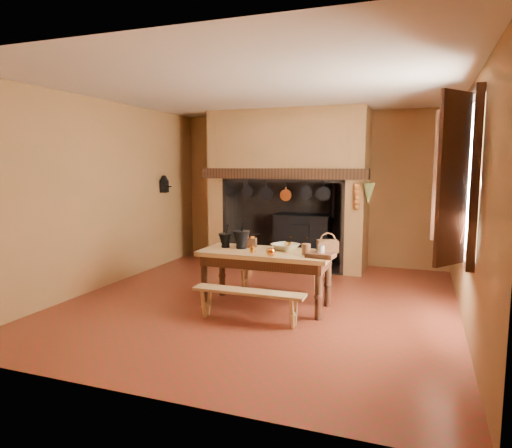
{
  "coord_description": "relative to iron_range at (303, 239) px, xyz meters",
  "views": [
    {
      "loc": [
        1.99,
        -5.66,
        1.83
      ],
      "look_at": [
        -0.19,
        0.3,
        1.01
      ],
      "focal_mm": 32.0,
      "sensor_mm": 36.0,
      "label": 1
    }
  ],
  "objects": [
    {
      "name": "ceiling",
      "position": [
        0.04,
        -2.45,
        2.32
      ],
      "size": [
        5.5,
        5.5,
        0.0
      ],
      "primitive_type": "plane",
      "rotation": [
        3.14,
        0.0,
        0.0
      ],
      "color": "silver",
      "rests_on": "back_wall"
    },
    {
      "name": "wall_front",
      "position": [
        0.04,
        -5.2,
        0.92
      ],
      "size": [
        5.0,
        0.02,
        2.8
      ],
      "primitive_type": "cube",
      "color": "#98653C",
      "rests_on": "floor"
    },
    {
      "name": "hearth_pans",
      "position": [
        -1.01,
        -0.23,
        -0.39
      ],
      "size": [
        0.51,
        0.62,
        0.2
      ],
      "color": "#BF762C",
      "rests_on": "floor"
    },
    {
      "name": "wall_left",
      "position": [
        -2.46,
        -2.45,
        0.92
      ],
      "size": [
        0.02,
        5.5,
        2.8
      ],
      "primitive_type": "cube",
      "color": "#98653C",
      "rests_on": "floor"
    },
    {
      "name": "glass_jar",
      "position": [
        0.92,
        -2.79,
        0.32
      ],
      "size": [
        0.09,
        0.09,
        0.14
      ],
      "primitive_type": "cylinder",
      "rotation": [
        0.0,
        0.0,
        -0.05
      ],
      "color": "beige",
      "rests_on": "work_table"
    },
    {
      "name": "mortar_small",
      "position": [
        -0.42,
        -2.58,
        0.36
      ],
      "size": [
        0.19,
        0.19,
        0.32
      ],
      "rotation": [
        0.0,
        0.0,
        -0.36
      ],
      "color": "black",
      "rests_on": "work_table"
    },
    {
      "name": "iron_range",
      "position": [
        0.0,
        0.0,
        0.0
      ],
      "size": [
        1.12,
        0.55,
        1.6
      ],
      "color": "black",
      "rests_on": "floor"
    },
    {
      "name": "back_wall",
      "position": [
        0.04,
        0.3,
        0.92
      ],
      "size": [
        5.0,
        0.02,
        2.8
      ],
      "primitive_type": "cube",
      "color": "#98653C",
      "rests_on": "floor"
    },
    {
      "name": "herb_bunch",
      "position": [
        1.22,
        -0.66,
        0.9
      ],
      "size": [
        0.2,
        0.2,
        0.35
      ],
      "primitive_type": "cone",
      "rotation": [
        3.14,
        0.0,
        0.0
      ],
      "color": "#565E2C",
      "rests_on": "chimney_breast"
    },
    {
      "name": "wicker_basket",
      "position": [
        0.92,
        -2.39,
        0.33
      ],
      "size": [
        0.31,
        0.27,
        0.25
      ],
      "rotation": [
        0.0,
        0.0,
        0.38
      ],
      "color": "#462515",
      "rests_on": "work_table"
    },
    {
      "name": "wall_right",
      "position": [
        2.54,
        -2.45,
        0.92
      ],
      "size": [
        0.02,
        5.5,
        2.8
      ],
      "primitive_type": "cube",
      "color": "#98653C",
      "rests_on": "floor"
    },
    {
      "name": "brass_mug_a",
      "position": [
        0.05,
        -2.81,
        0.29
      ],
      "size": [
        0.08,
        0.08,
        0.08
      ],
      "primitive_type": "cylinder",
      "rotation": [
        0.0,
        0.0,
        -0.12
      ],
      "color": "#BF762C",
      "rests_on": "work_table"
    },
    {
      "name": "hanging_pans",
      "position": [
        -0.3,
        -0.64,
        0.88
      ],
      "size": [
        1.92,
        0.29,
        0.27
      ],
      "color": "black",
      "rests_on": "chimney_breast"
    },
    {
      "name": "stoneware_crock",
      "position": [
        0.71,
        -2.69,
        0.32
      ],
      "size": [
        0.13,
        0.13,
        0.14
      ],
      "primitive_type": "cylinder",
      "rotation": [
        0.0,
        0.0,
        0.16
      ],
      "color": "brown",
      "rests_on": "work_table"
    },
    {
      "name": "mortar_large",
      "position": [
        -0.2,
        -2.58,
        0.38
      ],
      "size": [
        0.24,
        0.24,
        0.4
      ],
      "rotation": [
        0.0,
        0.0,
        -0.42
      ],
      "color": "black",
      "rests_on": "work_table"
    },
    {
      "name": "chimney_breast",
      "position": [
        -0.26,
        -0.14,
        1.33
      ],
      "size": [
        2.95,
        0.96,
        2.8
      ],
      "color": "#98653C",
      "rests_on": "floor"
    },
    {
      "name": "mixing_bowl",
      "position": [
        0.38,
        -2.48,
        0.29
      ],
      "size": [
        0.45,
        0.45,
        0.08
      ],
      "primitive_type": "imported",
      "rotation": [
        0.0,
        0.0,
        -0.42
      ],
      "color": "#BDBA91",
      "rests_on": "work_table"
    },
    {
      "name": "brass_cup",
      "position": [
        0.33,
        -2.93,
        0.3
      ],
      "size": [
        0.13,
        0.13,
        0.09
      ],
      "primitive_type": "imported",
      "rotation": [
        0.0,
        0.0,
        -0.17
      ],
      "color": "#BF762C",
      "rests_on": "work_table"
    },
    {
      "name": "bench_back",
      "position": [
        0.17,
        -2.03,
        -0.2
      ],
      "size": [
        1.33,
        0.23,
        0.37
      ],
      "color": "#A47B4B",
      "rests_on": "floor"
    },
    {
      "name": "wooden_tray",
      "position": [
        0.92,
        -2.8,
        0.28
      ],
      "size": [
        0.35,
        0.27,
        0.06
      ],
      "primitive_type": "cube",
      "rotation": [
        0.0,
        0.0,
        -0.12
      ],
      "color": "#3B1D12",
      "rests_on": "work_table"
    },
    {
      "name": "onion_string",
      "position": [
        1.04,
        -0.66,
        0.85
      ],
      "size": [
        0.12,
        0.1,
        0.46
      ],
      "primitive_type": null,
      "color": "#B85C22",
      "rests_on": "chimney_breast"
    },
    {
      "name": "work_table",
      "position": [
        0.17,
        -2.63,
        0.14
      ],
      "size": [
        1.7,
        0.75,
        0.74
      ],
      "color": "#A47B4B",
      "rests_on": "floor"
    },
    {
      "name": "coffee_grinder",
      "position": [
        -0.1,
        -2.44,
        0.32
      ],
      "size": [
        0.17,
        0.14,
        0.19
      ],
      "rotation": [
        0.0,
        0.0,
        0.14
      ],
      "color": "#3B1D12",
      "rests_on": "work_table"
    },
    {
      "name": "wall_coffee_mill",
      "position": [
        -2.38,
        -0.9,
        1.03
      ],
      "size": [
        0.23,
        0.16,
        0.31
      ],
      "color": "black",
      "rests_on": "wall_left"
    },
    {
      "name": "brass_mug_b",
      "position": [
        0.38,
        -2.34,
        0.29
      ],
      "size": [
        0.1,
        0.1,
        0.09
      ],
      "primitive_type": "cylinder",
      "rotation": [
        0.0,
        0.0,
        0.34
      ],
      "color": "#BF762C",
      "rests_on": "work_table"
    },
    {
      "name": "floor",
      "position": [
        0.04,
        -2.45,
        -0.48
      ],
      "size": [
        5.5,
        5.5,
        0.0
      ],
      "primitive_type": "plane",
      "color": "maroon",
      "rests_on": "ground"
    },
    {
      "name": "bench_front",
      "position": [
        0.17,
        -3.27,
        -0.2
      ],
      "size": [
        1.35,
        0.24,
        0.38
      ],
      "color": "#A47B4B",
      "rests_on": "floor"
    },
    {
      "name": "window",
      "position": [
        2.39,
        -2.85,
        1.22
      ],
      "size": [
        0.39,
        1.75,
        1.76
      ],
      "color": "white",
      "rests_on": "wall_right"
    }
  ]
}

